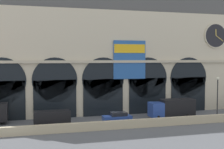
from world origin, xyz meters
TOP-DOWN VIEW (x-y plane):
  - ground_plane at (0.00, 0.00)m, footprint 200.00×200.00m
  - quay_parapet_wall at (0.00, -4.92)m, footprint 90.00×0.70m
  - station_building at (0.03, 7.94)m, footprint 50.17×6.30m
  - van_midwest at (-9.04, -0.56)m, footprint 5.20×2.48m
  - car_center at (0.79, -0.76)m, footprint 4.40×2.22m
  - box_truck_mideast at (10.23, -0.36)m, footprint 7.50×2.91m
  - street_lamp_quayside at (16.02, -4.12)m, footprint 0.44×0.44m

SIDE VIEW (x-z plane):
  - ground_plane at x=0.00m, z-range 0.00..0.00m
  - quay_parapet_wall at x=0.00m, z-range 0.00..1.18m
  - car_center at x=0.79m, z-range 0.03..1.58m
  - van_midwest at x=-9.04m, z-range 0.15..2.35m
  - box_truck_mideast at x=10.23m, z-range 0.14..3.26m
  - street_lamp_quayside at x=16.02m, z-range 0.96..7.86m
  - station_building at x=0.03m, z-range -0.25..21.47m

